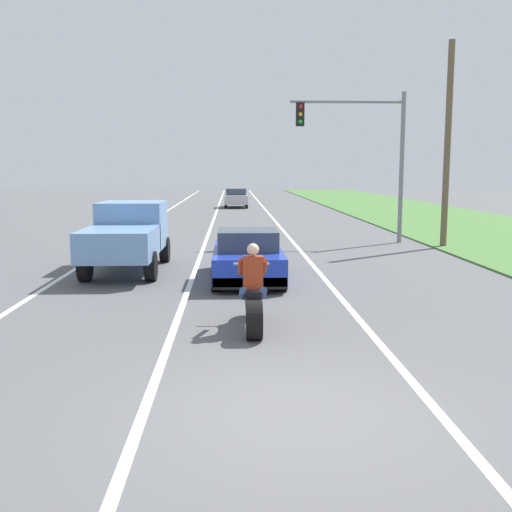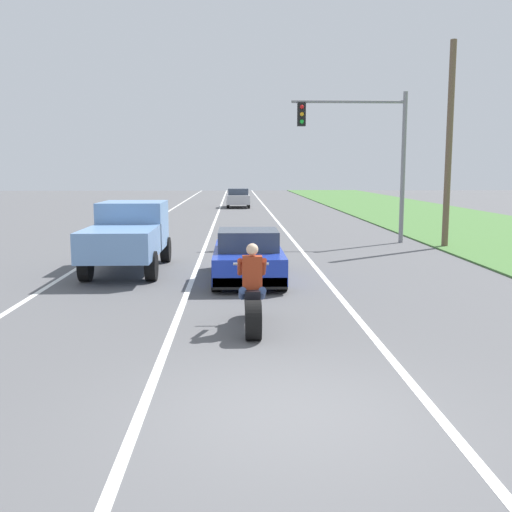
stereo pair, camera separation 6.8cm
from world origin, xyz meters
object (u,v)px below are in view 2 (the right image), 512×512
object	(u,v)px
sports_car_blue	(248,257)
distant_car_far_ahead	(238,198)
motorcycle_with_rider	(252,299)
traffic_light_mast_near	(369,143)
pickup_truck_left_lane_light_blue	(128,233)

from	to	relation	value
sports_car_blue	distant_car_far_ahead	distance (m)	31.67
motorcycle_with_rider	traffic_light_mast_near	bearing A→B (deg)	69.27
sports_car_blue	pickup_truck_left_lane_light_blue	xyz separation A→B (m)	(-3.45, 1.55, 0.48)
sports_car_blue	traffic_light_mast_near	distance (m)	10.13
distant_car_far_ahead	motorcycle_with_rider	bearing A→B (deg)	-89.93
sports_car_blue	traffic_light_mast_near	xyz separation A→B (m)	(5.00, 8.15, 3.37)
motorcycle_with_rider	distant_car_far_ahead	size ratio (longest dim) A/B	0.55
motorcycle_with_rider	distant_car_far_ahead	xyz separation A→B (m)	(-0.04, 36.82, 0.18)
motorcycle_with_rider	distant_car_far_ahead	world-z (taller)	motorcycle_with_rider
motorcycle_with_rider	pickup_truck_left_lane_light_blue	distance (m)	7.54
pickup_truck_left_lane_light_blue	traffic_light_mast_near	size ratio (longest dim) A/B	0.80
pickup_truck_left_lane_light_blue	distant_car_far_ahead	size ratio (longest dim) A/B	1.20
motorcycle_with_rider	traffic_light_mast_near	xyz separation A→B (m)	(5.03, 13.30, 3.40)
sports_car_blue	pickup_truck_left_lane_light_blue	world-z (taller)	pickup_truck_left_lane_light_blue
pickup_truck_left_lane_light_blue	distant_car_far_ahead	bearing A→B (deg)	83.61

